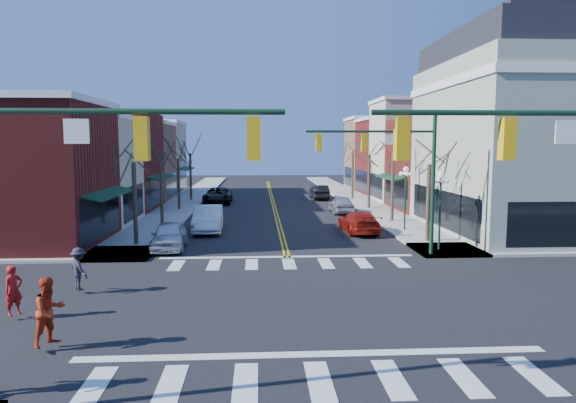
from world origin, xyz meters
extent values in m
plane|color=black|center=(0.00, 0.00, 0.00)|extent=(160.00, 160.00, 0.00)
cube|color=#9E9B93|center=(-8.75, 20.00, 0.07)|extent=(3.50, 70.00, 0.15)
cube|color=#9E9B93|center=(8.75, 20.00, 0.07)|extent=(3.50, 70.00, 0.15)
cube|color=maroon|center=(-15.50, 11.75, 4.00)|extent=(10.00, 8.50, 8.00)
cube|color=#BBB49A|center=(-15.50, 19.50, 3.75)|extent=(10.00, 7.00, 7.50)
cube|color=maroon|center=(-15.50, 27.50, 4.25)|extent=(10.00, 9.00, 8.50)
cube|color=#997154|center=(-15.50, 35.75, 3.90)|extent=(10.00, 7.50, 7.80)
cube|color=#BBB49A|center=(-15.50, 43.50, 4.10)|extent=(10.00, 8.00, 8.20)
cube|color=maroon|center=(15.50, 25.75, 4.00)|extent=(10.00, 8.50, 8.00)
cube|color=#BBB49A|center=(15.50, 33.50, 5.00)|extent=(10.00, 7.00, 10.00)
cube|color=maroon|center=(15.50, 41.00, 4.25)|extent=(10.00, 8.00, 8.50)
cube|color=#997154|center=(15.50, 49.00, 4.50)|extent=(10.00, 8.00, 9.00)
cube|color=#939D88|center=(16.50, 14.50, 5.50)|extent=(12.00, 14.00, 11.00)
cube|color=white|center=(16.50, 14.50, 9.60)|extent=(12.25, 14.25, 0.50)
cube|color=black|center=(16.50, 14.50, 11.90)|extent=(11.40, 13.40, 1.80)
cube|color=black|center=(16.50, 14.50, 13.00)|extent=(9.80, 11.80, 0.60)
cylinder|color=#14331E|center=(-4.15, -7.40, 6.40)|extent=(6.50, 0.12, 0.12)
cube|color=gold|center=(-3.83, -7.40, 5.85)|extent=(0.28, 0.28, 0.90)
cube|color=gold|center=(-1.55, -7.40, 5.85)|extent=(0.28, 0.28, 0.90)
cylinder|color=#14331E|center=(4.15, -7.40, 6.40)|extent=(6.50, 0.12, 0.12)
cube|color=gold|center=(3.83, -7.40, 5.85)|extent=(0.28, 0.28, 0.90)
cube|color=gold|center=(1.55, -7.40, 5.85)|extent=(0.28, 0.28, 0.90)
cylinder|color=#14331E|center=(7.40, 7.40, 3.60)|extent=(0.20, 0.20, 7.20)
cylinder|color=#14331E|center=(4.15, 7.40, 6.40)|extent=(6.50, 0.12, 0.12)
cube|color=gold|center=(3.83, 7.40, 5.85)|extent=(0.28, 0.28, 0.90)
cube|color=gold|center=(1.55, 7.40, 5.85)|extent=(0.28, 0.28, 0.90)
cylinder|color=#14331E|center=(8.20, 8.50, 2.00)|extent=(0.12, 0.12, 4.00)
sphere|color=white|center=(8.20, 8.50, 4.15)|extent=(0.36, 0.36, 0.36)
cylinder|color=#14331E|center=(8.20, 15.00, 2.00)|extent=(0.12, 0.12, 4.00)
sphere|color=white|center=(8.20, 15.00, 4.15)|extent=(0.36, 0.36, 0.36)
cylinder|color=#382B21|center=(-8.40, 11.00, 2.38)|extent=(0.24, 0.24, 4.76)
cylinder|color=#382B21|center=(-8.40, 19.00, 2.52)|extent=(0.24, 0.24, 5.04)
cylinder|color=#382B21|center=(-8.40, 27.00, 2.27)|extent=(0.24, 0.24, 4.55)
cylinder|color=#382B21|center=(-8.40, 35.00, 2.45)|extent=(0.24, 0.24, 4.90)
cylinder|color=#382B21|center=(8.40, 11.00, 2.31)|extent=(0.24, 0.24, 4.62)
cylinder|color=#382B21|center=(8.40, 19.00, 2.59)|extent=(0.24, 0.24, 5.18)
cylinder|color=#382B21|center=(8.40, 27.00, 2.42)|extent=(0.24, 0.24, 4.83)
cylinder|color=#382B21|center=(8.40, 35.00, 2.48)|extent=(0.24, 0.24, 4.97)
imported|color=silver|center=(-6.40, 10.17, 0.75)|extent=(2.03, 4.49, 1.50)
imported|color=white|center=(-4.80, 15.82, 0.86)|extent=(2.02, 5.29, 1.72)
imported|color=black|center=(-5.44, 32.42, 0.79)|extent=(2.66, 5.67, 1.57)
imported|color=maroon|center=(5.11, 14.82, 0.72)|extent=(2.22, 5.02, 1.43)
imported|color=#B5B5BA|center=(5.51, 24.48, 0.74)|extent=(1.78, 4.35, 1.48)
imported|color=black|center=(5.00, 35.83, 0.75)|extent=(1.75, 4.62, 1.51)
imported|color=#AE1412|center=(-9.51, -1.17, 0.97)|extent=(0.67, 0.72, 1.65)
imported|color=#B32D13|center=(-7.30, -3.86, 1.12)|extent=(1.13, 1.19, 1.94)
imported|color=black|center=(-8.39, 1.71, 0.98)|extent=(1.18, 1.21, 1.66)
camera|label=1|loc=(-1.46, -18.08, 5.72)|focal=32.00mm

